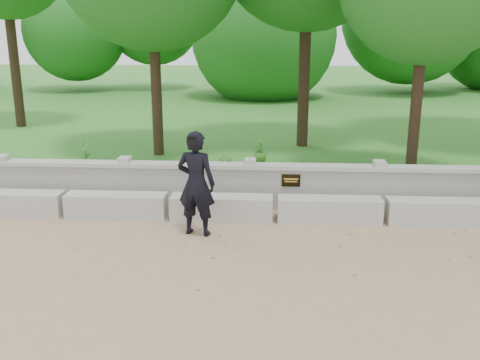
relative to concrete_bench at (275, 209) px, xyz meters
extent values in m
plane|color=#9D8460|center=(0.00, -1.90, -0.22)|extent=(80.00, 80.00, 0.00)
cube|color=#2F6E28|center=(0.00, 12.10, -0.10)|extent=(40.00, 22.00, 0.25)
cube|color=#B6B3AC|center=(-5.00, 0.00, 0.00)|extent=(1.90, 0.45, 0.45)
cube|color=#B6B3AC|center=(-3.00, 0.00, 0.00)|extent=(1.90, 0.45, 0.45)
cube|color=#B6B3AC|center=(-1.00, 0.00, 0.00)|extent=(1.90, 0.45, 0.45)
cube|color=#B6B3AC|center=(1.00, 0.00, 0.00)|extent=(1.90, 0.45, 0.45)
cube|color=#B6B3AC|center=(3.00, 0.00, 0.00)|extent=(1.90, 0.45, 0.45)
cube|color=#ABA9A1|center=(0.00, 0.70, 0.18)|extent=(12.50, 0.25, 0.82)
cube|color=#B6B3AC|center=(0.00, 0.70, 0.64)|extent=(12.50, 0.35, 0.08)
cube|color=black|center=(0.30, 0.56, 0.40)|extent=(0.36, 0.02, 0.24)
imported|color=black|center=(-1.35, -0.80, 0.69)|extent=(0.74, 0.57, 1.82)
cube|color=black|center=(-1.35, -1.16, 1.54)|extent=(0.14, 0.05, 0.07)
cylinder|color=#382619|center=(-8.79, 8.37, 2.40)|extent=(0.32, 0.32, 4.75)
cylinder|color=#382619|center=(-3.10, 4.29, 2.05)|extent=(0.27, 0.27, 4.05)
cylinder|color=#382619|center=(0.77, 5.69, 2.35)|extent=(0.31, 0.31, 4.65)
cylinder|color=#382619|center=(2.98, 2.20, 1.80)|extent=(0.24, 0.24, 3.54)
imported|color=#3B7A29|center=(-4.51, 2.68, 0.35)|extent=(0.37, 0.42, 0.66)
imported|color=#3B7A29|center=(-1.05, 1.40, 0.35)|extent=(0.46, 0.45, 0.64)
imported|color=#3B7A29|center=(-0.38, 3.66, 0.32)|extent=(0.36, 0.39, 0.60)
camera|label=1|loc=(-0.05, -9.45, 3.16)|focal=40.00mm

